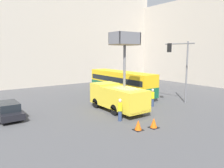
{
  "coord_description": "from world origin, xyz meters",
  "views": [
    {
      "loc": [
        -13.38,
        -15.97,
        5.78
      ],
      "look_at": [
        -0.74,
        1.8,
        2.58
      ],
      "focal_mm": 35.0,
      "sensor_mm": 36.0,
      "label": 1
    }
  ],
  "objects_px": {
    "traffic_light_pole": "(181,62)",
    "road_worker_directing": "(153,98)",
    "parked_car_curbside": "(8,110)",
    "traffic_cone_mid_road": "(138,125)",
    "traffic_cone_near_truck": "(154,123)",
    "city_bus": "(121,81)",
    "road_worker_near_truck": "(120,110)",
    "utility_truck": "(118,95)"
  },
  "relations": [
    {
      "from": "road_worker_near_truck",
      "to": "road_worker_directing",
      "type": "distance_m",
      "value": 6.18
    },
    {
      "from": "road_worker_near_truck",
      "to": "traffic_cone_mid_road",
      "type": "distance_m",
      "value": 2.61
    },
    {
      "from": "parked_car_curbside",
      "to": "traffic_light_pole",
      "type": "bearing_deg",
      "value": -18.02
    },
    {
      "from": "traffic_cone_mid_road",
      "to": "traffic_cone_near_truck",
      "type": "bearing_deg",
      "value": -13.34
    },
    {
      "from": "city_bus",
      "to": "road_worker_directing",
      "type": "height_order",
      "value": "city_bus"
    },
    {
      "from": "traffic_light_pole",
      "to": "traffic_cone_mid_road",
      "type": "xyz_separation_m",
      "value": [
        -9.33,
        -3.44,
        -4.3
      ]
    },
    {
      "from": "traffic_light_pole",
      "to": "traffic_cone_near_truck",
      "type": "xyz_separation_m",
      "value": [
        -8.0,
        -3.75,
        -4.29
      ]
    },
    {
      "from": "traffic_light_pole",
      "to": "traffic_cone_mid_road",
      "type": "distance_m",
      "value": 10.83
    },
    {
      "from": "road_worker_directing",
      "to": "traffic_cone_mid_road",
      "type": "height_order",
      "value": "road_worker_directing"
    },
    {
      "from": "road_worker_directing",
      "to": "traffic_cone_mid_road",
      "type": "bearing_deg",
      "value": -30.18
    },
    {
      "from": "city_bus",
      "to": "traffic_cone_mid_road",
      "type": "bearing_deg",
      "value": 134.9
    },
    {
      "from": "city_bus",
      "to": "road_worker_directing",
      "type": "distance_m",
      "value": 7.04
    },
    {
      "from": "utility_truck",
      "to": "traffic_cone_near_truck",
      "type": "height_order",
      "value": "utility_truck"
    },
    {
      "from": "traffic_cone_near_truck",
      "to": "traffic_cone_mid_road",
      "type": "bearing_deg",
      "value": 166.66
    },
    {
      "from": "parked_car_curbside",
      "to": "utility_truck",
      "type": "bearing_deg",
      "value": -21.55
    },
    {
      "from": "traffic_cone_mid_road",
      "to": "traffic_light_pole",
      "type": "bearing_deg",
      "value": 20.24
    },
    {
      "from": "traffic_cone_mid_road",
      "to": "parked_car_curbside",
      "type": "relative_size",
      "value": 0.16
    },
    {
      "from": "utility_truck",
      "to": "road_worker_near_truck",
      "type": "xyz_separation_m",
      "value": [
        -1.75,
        -2.66,
        -0.63
      ]
    },
    {
      "from": "traffic_cone_mid_road",
      "to": "road_worker_near_truck",
      "type": "bearing_deg",
      "value": 84.96
    },
    {
      "from": "utility_truck",
      "to": "traffic_light_pole",
      "type": "bearing_deg",
      "value": -13.35
    },
    {
      "from": "utility_truck",
      "to": "traffic_light_pole",
      "type": "xyz_separation_m",
      "value": [
        7.35,
        -1.74,
        3.06
      ]
    },
    {
      "from": "road_worker_directing",
      "to": "parked_car_curbside",
      "type": "bearing_deg",
      "value": -84.55
    },
    {
      "from": "traffic_light_pole",
      "to": "traffic_cone_mid_road",
      "type": "relative_size",
      "value": 9.06
    },
    {
      "from": "traffic_cone_near_truck",
      "to": "parked_car_curbside",
      "type": "distance_m",
      "value": 12.61
    },
    {
      "from": "road_worker_near_truck",
      "to": "parked_car_curbside",
      "type": "relative_size",
      "value": 0.41
    },
    {
      "from": "traffic_light_pole",
      "to": "road_worker_directing",
      "type": "xyz_separation_m",
      "value": [
        -3.23,
        1.03,
        -3.7
      ]
    },
    {
      "from": "traffic_light_pole",
      "to": "parked_car_curbside",
      "type": "bearing_deg",
      "value": 161.98
    },
    {
      "from": "traffic_cone_near_truck",
      "to": "traffic_cone_mid_road",
      "type": "height_order",
      "value": "traffic_cone_near_truck"
    },
    {
      "from": "road_worker_near_truck",
      "to": "road_worker_directing",
      "type": "height_order",
      "value": "road_worker_near_truck"
    },
    {
      "from": "traffic_light_pole",
      "to": "traffic_cone_mid_road",
      "type": "height_order",
      "value": "traffic_light_pole"
    },
    {
      "from": "traffic_light_pole",
      "to": "road_worker_directing",
      "type": "height_order",
      "value": "traffic_light_pole"
    },
    {
      "from": "traffic_light_pole",
      "to": "road_worker_near_truck",
      "type": "bearing_deg",
      "value": -174.27
    },
    {
      "from": "traffic_cone_mid_road",
      "to": "parked_car_curbside",
      "type": "distance_m",
      "value": 11.5
    },
    {
      "from": "road_worker_near_truck",
      "to": "traffic_cone_mid_road",
      "type": "height_order",
      "value": "road_worker_near_truck"
    },
    {
      "from": "utility_truck",
      "to": "road_worker_directing",
      "type": "bearing_deg",
      "value": -9.81
    },
    {
      "from": "city_bus",
      "to": "road_worker_near_truck",
      "type": "relative_size",
      "value": 5.93
    },
    {
      "from": "traffic_light_pole",
      "to": "parked_car_curbside",
      "type": "xyz_separation_m",
      "value": [
        -16.66,
        5.42,
        -3.92
      ]
    },
    {
      "from": "traffic_light_pole",
      "to": "road_worker_near_truck",
      "type": "distance_m",
      "value": 9.87
    },
    {
      "from": "road_worker_directing",
      "to": "traffic_cone_near_truck",
      "type": "bearing_deg",
      "value": -21.37
    },
    {
      "from": "parked_car_curbside",
      "to": "traffic_cone_near_truck",
      "type": "bearing_deg",
      "value": -46.67
    },
    {
      "from": "city_bus",
      "to": "traffic_cone_mid_road",
      "type": "height_order",
      "value": "city_bus"
    },
    {
      "from": "traffic_cone_near_truck",
      "to": "city_bus",
      "type": "bearing_deg",
      "value": 63.44
    }
  ]
}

